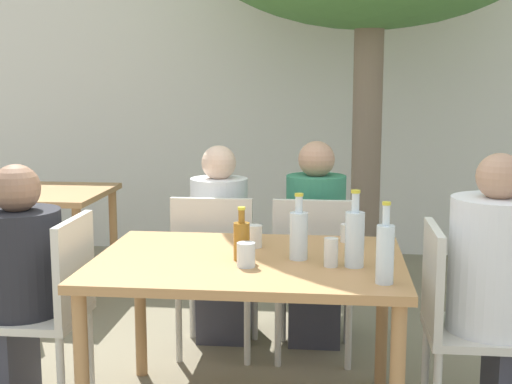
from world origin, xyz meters
TOP-DOWN VIEW (x-y plane):
  - cafe_building_wall at (0.00, 3.27)m, footprint 10.00×0.08m
  - dining_table_front at (0.00, 0.00)m, footprint 1.37×1.00m
  - dining_table_back at (-1.75, 1.73)m, footprint 1.03×0.88m
  - patio_chair_0 at (-0.92, 0.00)m, footprint 0.44×0.44m
  - patio_chair_1 at (0.92, 0.00)m, footprint 0.44×0.44m
  - patio_chair_2 at (-0.27, 0.73)m, footprint 0.44×0.44m
  - patio_chair_3 at (0.27, 0.73)m, footprint 0.44×0.44m
  - person_seated_0 at (-1.15, -0.00)m, footprint 0.59×0.39m
  - person_seated_1 at (1.15, -0.00)m, footprint 0.60×0.39m
  - person_seated_2 at (-0.27, 0.97)m, footprint 0.33×0.56m
  - person_seated_3 at (0.27, 0.97)m, footprint 0.33×0.57m
  - water_bottle_0 at (0.22, 0.01)m, footprint 0.08×0.08m
  - water_bottle_1 at (0.46, -0.09)m, footprint 0.08×0.08m
  - amber_bottle_2 at (-0.03, -0.03)m, footprint 0.07×0.07m
  - water_bottle_3 at (0.57, -0.33)m, footprint 0.07×0.07m
  - drinking_glass_0 at (0.44, 0.36)m, footprint 0.06×0.06m
  - drinking_glass_1 at (-0.00, 0.21)m, footprint 0.08×0.08m
  - drinking_glass_2 at (0.36, -0.10)m, footprint 0.06×0.06m
  - drinking_glass_3 at (0.01, -0.15)m, footprint 0.08×0.08m

SIDE VIEW (x-z plane):
  - person_seated_2 at x=-0.27m, z-range -0.07..1.12m
  - patio_chair_0 at x=-0.92m, z-range 0.07..0.99m
  - patio_chair_1 at x=0.92m, z-range 0.07..0.99m
  - patio_chair_2 at x=-0.27m, z-range 0.07..0.99m
  - patio_chair_3 at x=0.27m, z-range 0.07..0.99m
  - person_seated_0 at x=-1.15m, z-range -0.05..1.12m
  - person_seated_3 at x=0.27m, z-range -0.07..1.15m
  - person_seated_1 at x=1.15m, z-range -0.05..1.19m
  - dining_table_back at x=-1.75m, z-range 0.28..1.04m
  - dining_table_front at x=0.00m, z-range 0.30..1.07m
  - drinking_glass_0 at x=0.44m, z-range 0.77..0.85m
  - drinking_glass_3 at x=0.01m, z-range 0.77..0.87m
  - drinking_glass_1 at x=0.00m, z-range 0.77..0.87m
  - drinking_glass_2 at x=0.36m, z-range 0.77..0.89m
  - amber_bottle_2 at x=-0.03m, z-range 0.74..0.98m
  - water_bottle_0 at x=0.22m, z-range 0.73..1.03m
  - water_bottle_3 at x=0.57m, z-range 0.73..1.05m
  - water_bottle_1 at x=0.46m, z-range 0.73..1.06m
  - cafe_building_wall at x=0.00m, z-range 0.00..2.80m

